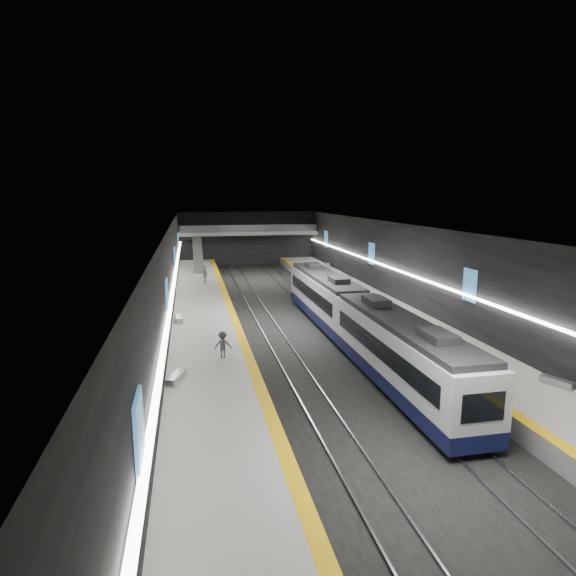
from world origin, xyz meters
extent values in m
plane|color=black|center=(0.00, 0.00, 0.00)|extent=(70.00, 70.00, 0.00)
cube|color=beige|center=(0.00, 0.00, 8.00)|extent=(20.00, 70.00, 0.04)
cube|color=black|center=(-10.00, 0.00, 4.00)|extent=(0.04, 70.00, 8.00)
cube|color=black|center=(10.00, 0.00, 4.00)|extent=(0.04, 70.00, 8.00)
cube|color=black|center=(0.00, 35.00, 4.00)|extent=(20.00, 0.04, 8.00)
cube|color=slate|center=(-7.50, 0.00, 0.50)|extent=(5.00, 70.00, 1.00)
cube|color=#A7A7A2|center=(-7.50, 0.00, 1.01)|extent=(5.00, 70.00, 0.02)
cube|color=yellow|center=(-5.30, 0.00, 1.02)|extent=(0.60, 70.00, 0.02)
cube|color=slate|center=(7.50, 0.00, 0.50)|extent=(5.00, 70.00, 1.00)
cube|color=#A7A7A2|center=(7.50, 0.00, 1.01)|extent=(5.00, 70.00, 0.02)
cube|color=yellow|center=(5.30, 0.00, 1.02)|extent=(0.60, 70.00, 0.02)
cube|color=gray|center=(-3.22, 0.00, 0.06)|extent=(0.08, 70.00, 0.12)
cube|color=gray|center=(-1.78, 0.00, 0.06)|extent=(0.08, 70.00, 0.12)
cube|color=gray|center=(1.78, 0.00, 0.06)|extent=(0.08, 70.00, 0.12)
cube|color=gray|center=(3.22, 0.00, 0.06)|extent=(0.08, 70.00, 0.12)
cube|color=#10143D|center=(2.50, -13.58, 0.75)|extent=(2.65, 15.00, 0.80)
cube|color=silver|center=(2.50, -13.58, 2.40)|extent=(2.65, 15.00, 2.50)
cube|color=black|center=(2.50, -13.58, 3.80)|extent=(2.44, 14.25, 0.30)
cube|color=black|center=(2.50, -13.58, 2.45)|extent=(2.69, 13.20, 1.00)
cube|color=black|center=(2.50, -21.10, 2.35)|extent=(1.85, 0.05, 1.20)
cube|color=#10143D|center=(2.50, 1.42, 0.75)|extent=(2.65, 15.00, 0.80)
cube|color=silver|center=(2.50, 1.42, 2.40)|extent=(2.65, 15.00, 2.50)
cube|color=black|center=(2.50, 1.42, 3.80)|extent=(2.44, 14.25, 0.30)
cube|color=black|center=(2.50, 1.42, 2.45)|extent=(2.69, 13.20, 1.00)
cube|color=black|center=(2.50, -6.10, 2.35)|extent=(1.85, 0.05, 1.20)
cube|color=#417EC3|center=(-9.92, -25.00, 4.50)|extent=(0.10, 1.50, 2.20)
cube|color=#417EC3|center=(-9.92, -8.00, 4.50)|extent=(0.10, 1.50, 2.20)
cube|color=#417EC3|center=(-9.92, 10.00, 4.50)|extent=(0.10, 1.50, 2.20)
cube|color=#417EC3|center=(-9.92, 27.00, 4.50)|extent=(0.10, 1.50, 2.20)
cube|color=#417EC3|center=(9.92, -8.00, 4.50)|extent=(0.10, 1.50, 2.20)
cube|color=#417EC3|center=(9.92, 10.00, 4.50)|extent=(0.10, 1.50, 2.20)
cube|color=#417EC3|center=(9.92, 27.00, 4.50)|extent=(0.10, 1.50, 2.20)
cube|color=white|center=(-9.80, 0.00, 3.80)|extent=(0.25, 68.60, 0.12)
cube|color=white|center=(9.80, 0.00, 3.80)|extent=(0.25, 68.60, 0.12)
cube|color=gray|center=(0.00, 33.00, 5.00)|extent=(20.00, 3.00, 0.50)
cube|color=#47474C|center=(0.00, 31.55, 5.75)|extent=(19.60, 0.08, 1.00)
cube|color=#99999E|center=(-7.50, 26.00, 2.90)|extent=(1.20, 7.50, 3.92)
cube|color=#99999E|center=(-9.43, -12.59, 1.21)|extent=(1.08, 1.76, 0.42)
cube|color=#99999E|center=(-9.49, -0.34, 1.21)|extent=(0.60, 1.73, 0.42)
cube|color=#99999E|center=(9.43, -17.02, 1.20)|extent=(1.04, 1.66, 0.39)
cube|color=#99999E|center=(9.50, 24.41, 1.22)|extent=(0.93, 1.90, 0.45)
imported|color=#BAB3AA|center=(-6.99, 15.94, 1.92)|extent=(0.82, 1.17, 1.84)
imported|color=#38393F|center=(-6.80, -9.33, 1.79)|extent=(1.06, 0.65, 1.59)
camera|label=1|loc=(-8.49, -36.71, 10.52)|focal=30.00mm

